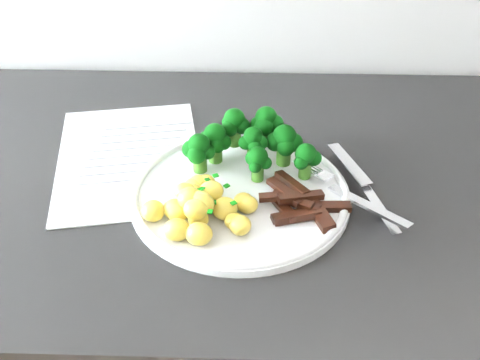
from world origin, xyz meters
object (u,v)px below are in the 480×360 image
at_px(broccoli, 251,140).
at_px(beef_strips, 300,204).
at_px(potatoes, 201,206).
at_px(recipe_paper, 129,157).
at_px(plate, 240,193).
at_px(knife, 370,197).
at_px(fork, 352,195).

xyz_separation_m(broccoli, beef_strips, (0.06, -0.10, -0.03)).
bearing_deg(beef_strips, potatoes, -172.08).
bearing_deg(recipe_paper, plate, -28.09).
height_order(recipe_paper, knife, knife).
bearing_deg(plate, broccoli, 79.31).
xyz_separation_m(potatoes, fork, (0.19, 0.04, -0.01)).
xyz_separation_m(plate, broccoli, (0.01, 0.07, 0.04)).
bearing_deg(recipe_paper, beef_strips, -26.76).
relative_size(recipe_paper, knife, 1.65).
relative_size(beef_strips, fork, 0.78).
bearing_deg(plate, fork, -4.99).
height_order(recipe_paper, broccoli, broccoli).
distance_m(broccoli, potatoes, 0.13).
height_order(broccoli, beef_strips, broccoli).
xyz_separation_m(recipe_paper, broccoli, (0.18, -0.02, 0.05)).
distance_m(broccoli, fork, 0.16).
xyz_separation_m(potatoes, beef_strips, (0.12, 0.02, -0.01)).
xyz_separation_m(recipe_paper, potatoes, (0.12, -0.14, 0.02)).
distance_m(plate, fork, 0.14).
relative_size(potatoes, beef_strips, 1.23).
distance_m(fork, knife, 0.03).
relative_size(plate, knife, 1.50).
bearing_deg(potatoes, plate, 47.23).
height_order(beef_strips, fork, beef_strips).
distance_m(potatoes, knife, 0.22).
height_order(recipe_paper, plate, plate).
bearing_deg(knife, broccoli, 156.23).
relative_size(recipe_paper, broccoli, 1.70).
bearing_deg(fork, knife, 21.59).
relative_size(potatoes, knife, 0.74).
bearing_deg(recipe_paper, knife, -15.03).
height_order(potatoes, fork, potatoes).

